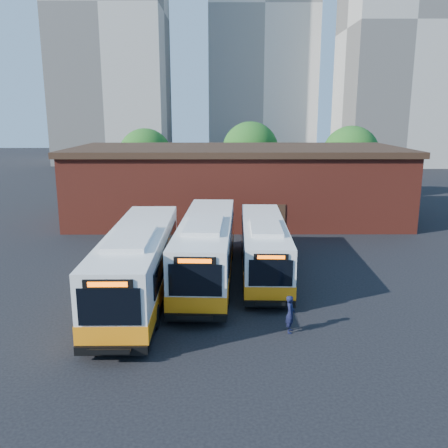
{
  "coord_description": "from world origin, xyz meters",
  "views": [
    {
      "loc": [
        -1.3,
        -21.95,
        9.26
      ],
      "look_at": [
        -1.19,
        4.77,
        3.01
      ],
      "focal_mm": 38.0,
      "sensor_mm": 36.0,
      "label": 1
    }
  ],
  "objects_px": {
    "bus_midwest": "(207,250)",
    "bus_west": "(138,266)",
    "transit_worker": "(290,314)",
    "bus_mideast": "(264,249)"
  },
  "relations": [
    {
      "from": "bus_midwest",
      "to": "bus_west",
      "type": "bearing_deg",
      "value": -137.17
    },
    {
      "from": "bus_midwest",
      "to": "bus_mideast",
      "type": "relative_size",
      "value": 1.13
    },
    {
      "from": "bus_west",
      "to": "bus_mideast",
      "type": "relative_size",
      "value": 1.14
    },
    {
      "from": "bus_west",
      "to": "bus_mideast",
      "type": "height_order",
      "value": "bus_west"
    },
    {
      "from": "bus_mideast",
      "to": "transit_worker",
      "type": "distance_m",
      "value": 7.87
    },
    {
      "from": "bus_west",
      "to": "transit_worker",
      "type": "relative_size",
      "value": 8.26
    },
    {
      "from": "bus_midwest",
      "to": "bus_mideast",
      "type": "distance_m",
      "value": 3.46
    },
    {
      "from": "bus_west",
      "to": "transit_worker",
      "type": "distance_m",
      "value": 8.3
    },
    {
      "from": "bus_midwest",
      "to": "transit_worker",
      "type": "height_order",
      "value": "bus_midwest"
    },
    {
      "from": "bus_midwest",
      "to": "bus_mideast",
      "type": "height_order",
      "value": "bus_midwest"
    }
  ]
}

